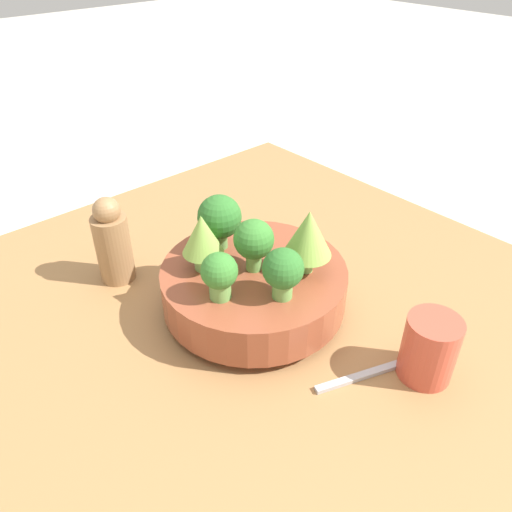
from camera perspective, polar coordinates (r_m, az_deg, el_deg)
ground_plane at (r=0.80m, az=-1.48°, el=-7.38°), size 6.00×6.00×0.00m
table at (r=0.78m, az=-1.50°, el=-6.22°), size 0.92×0.87×0.04m
bowl at (r=0.73m, az=0.00°, el=-3.31°), size 0.27×0.27×0.07m
romanesco_piece_far at (r=0.68m, az=-6.16°, el=2.19°), size 0.06×0.06×0.09m
broccoli_floret_back at (r=0.73m, az=-4.24°, el=4.37°), size 0.07×0.07×0.09m
romanesco_piece_near at (r=0.68m, az=6.00°, el=2.49°), size 0.07×0.07×0.10m
broccoli_floret_left at (r=0.64m, az=-4.21°, el=-2.03°), size 0.05×0.05×0.07m
broccoli_floret_center at (r=0.68m, az=0.00°, el=1.87°), size 0.06×0.06×0.08m
broccoli_floret_front at (r=0.63m, az=3.11°, el=-1.69°), size 0.05×0.05×0.07m
cup at (r=0.67m, az=19.19°, el=-9.94°), size 0.07×0.07×0.09m
pepper_mill at (r=0.81m, az=-16.08°, el=1.52°), size 0.06×0.06×0.14m
fork at (r=0.68m, az=13.14°, el=-12.82°), size 0.16×0.07×0.01m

